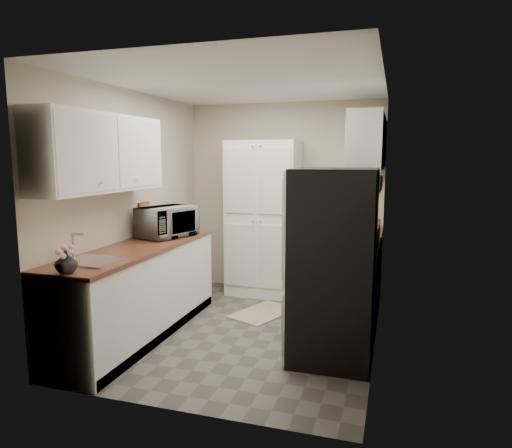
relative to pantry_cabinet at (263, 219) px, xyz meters
name	(u,v)px	position (x,y,z in m)	size (l,w,h in m)	color
ground	(246,330)	(0.20, -1.32, -1.00)	(3.20, 3.20, 0.00)	#56514C
room_shell	(244,174)	(0.18, -1.32, 0.63)	(2.64, 3.24, 2.52)	#C1B69C
pantry_cabinet	(263,219)	(0.00, 0.00, 0.00)	(0.90, 0.55, 2.00)	white
base_cabinet_left	(140,293)	(-0.79, -1.75, -0.56)	(0.60, 2.30, 0.88)	white
countertop_left	(138,248)	(-0.79, -1.75, -0.10)	(0.63, 2.33, 0.04)	brown
base_cabinet_right	(354,269)	(1.19, -0.12, -0.56)	(0.60, 0.80, 0.88)	white
countertop_right	(355,232)	(1.19, -0.12, -0.10)	(0.63, 0.83, 0.04)	brown
electric_range	(346,284)	(1.17, -0.93, -0.52)	(0.71, 0.78, 1.13)	#B7B7BC
refrigerator	(334,266)	(1.14, -1.73, -0.15)	(0.70, 0.72, 1.70)	#B7B7BC
microwave	(167,222)	(-0.76, -1.18, 0.09)	(0.60, 0.41, 0.33)	#B9BABD
wine_bottle	(172,221)	(-0.84, -0.93, 0.06)	(0.07, 0.07, 0.28)	black
flower_vase	(66,262)	(-0.74, -2.83, 0.01)	(0.17, 0.17, 0.17)	silver
cutting_board	(190,219)	(-0.65, -0.83, 0.08)	(0.02, 0.25, 0.32)	green
toaster_oven	(355,222)	(1.19, -0.17, 0.03)	(0.31, 0.39, 0.23)	#AEADB2
fruit_basket	(356,207)	(1.20, -0.16, 0.20)	(0.27, 0.27, 0.11)	#FC5901
kitchen_mat	(263,313)	(0.22, -0.76, -0.99)	(0.47, 0.76, 0.01)	tan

